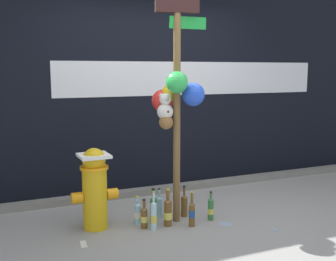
% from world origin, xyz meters
% --- Properties ---
extents(ground_plane, '(14.00, 14.00, 0.00)m').
position_xyz_m(ground_plane, '(0.00, 0.00, 0.00)').
color(ground_plane, gray).
extents(building_wall, '(10.00, 0.21, 3.25)m').
position_xyz_m(building_wall, '(0.00, 1.68, 1.63)').
color(building_wall, black).
rests_on(building_wall, ground_plane).
extents(curb_strip, '(8.00, 0.12, 0.08)m').
position_xyz_m(curb_strip, '(0.00, 1.23, 0.04)').
color(curb_strip, slate).
rests_on(curb_strip, ground_plane).
extents(memorial_post, '(0.54, 0.51, 2.52)m').
position_xyz_m(memorial_post, '(-0.24, 0.25, 1.47)').
color(memorial_post, brown).
rests_on(memorial_post, ground_plane).
extents(fire_hydrant, '(0.47, 0.31, 0.83)m').
position_xyz_m(fire_hydrant, '(-1.08, 0.37, 0.43)').
color(fire_hydrant, gold).
rests_on(fire_hydrant, ground_plane).
extents(bottle_0, '(0.08, 0.08, 0.40)m').
position_xyz_m(bottle_0, '(-0.38, 0.13, 0.15)').
color(bottle_0, brown).
rests_on(bottle_0, ground_plane).
extents(bottle_1, '(0.07, 0.07, 0.37)m').
position_xyz_m(bottle_1, '(-0.15, 0.03, 0.14)').
color(bottle_1, brown).
rests_on(bottle_1, ground_plane).
extents(bottle_2, '(0.07, 0.07, 0.38)m').
position_xyz_m(bottle_2, '(-0.49, 0.26, 0.16)').
color(bottle_2, '#337038').
rests_on(bottle_2, ground_plane).
extents(bottle_3, '(0.07, 0.07, 0.35)m').
position_xyz_m(bottle_3, '(-0.10, 0.32, 0.13)').
color(bottle_3, brown).
rests_on(bottle_3, ground_plane).
extents(bottle_4, '(0.07, 0.07, 0.30)m').
position_xyz_m(bottle_4, '(-0.62, 0.17, 0.12)').
color(bottle_4, brown).
rests_on(bottle_4, ground_plane).
extents(bottle_5, '(0.06, 0.06, 0.33)m').
position_xyz_m(bottle_5, '(-0.36, 0.40, 0.13)').
color(bottle_5, '#93CCE0').
rests_on(bottle_5, ground_plane).
extents(bottle_6, '(0.07, 0.07, 0.30)m').
position_xyz_m(bottle_6, '(-0.64, 0.31, 0.12)').
color(bottle_6, '#93CCE0').
rests_on(bottle_6, ground_plane).
extents(bottle_7, '(0.06, 0.06, 0.31)m').
position_xyz_m(bottle_7, '(0.12, 0.11, 0.12)').
color(bottle_7, '#337038').
rests_on(bottle_7, ground_plane).
extents(bottle_8, '(0.06, 0.06, 0.40)m').
position_xyz_m(bottle_8, '(-0.55, 0.09, 0.15)').
color(bottle_8, '#B2DBEA').
rests_on(bottle_8, ground_plane).
extents(litter_0, '(0.05, 0.09, 0.01)m').
position_xyz_m(litter_0, '(0.58, -0.38, 0.00)').
color(litter_0, '#8C99B2').
rests_on(litter_0, ground_plane).
extents(litter_1, '(0.16, 0.16, 0.01)m').
position_xyz_m(litter_1, '(0.20, -0.07, 0.00)').
color(litter_1, '#8C99B2').
rests_on(litter_1, ground_plane).
extents(litter_2, '(0.07, 0.16, 0.01)m').
position_xyz_m(litter_2, '(-1.27, 0.02, 0.00)').
color(litter_2, silver).
rests_on(litter_2, ground_plane).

